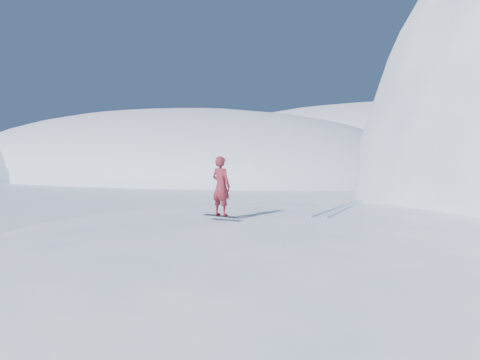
{
  "coord_description": "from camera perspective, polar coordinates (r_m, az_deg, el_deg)",
  "views": [
    {
      "loc": [
        5.91,
        -11.53,
        4.31
      ],
      "look_at": [
        -3.23,
        0.82,
        3.5
      ],
      "focal_mm": 35.0,
      "sensor_mm": 36.0,
      "label": 1
    }
  ],
  "objects": [
    {
      "name": "snowboard",
      "position": [
        14.7,
        -2.33,
        -4.41
      ],
      "size": [
        1.29,
        0.27,
        0.02
      ],
      "primitive_type": "cube",
      "rotation": [
        0.0,
        0.0,
        -0.03
      ],
      "color": "black",
      "rests_on": "near_ridge"
    },
    {
      "name": "near_ridge",
      "position": [
        15.93,
        17.61,
        -12.82
      ],
      "size": [
        36.0,
        28.0,
        4.8
      ],
      "primitive_type": "ellipsoid",
      "color": "white",
      "rests_on": "ground"
    },
    {
      "name": "vapor_plume",
      "position": [
        78.88,
        -13.56,
        -0.21
      ],
      "size": [
        10.05,
        8.04,
        7.03
      ],
      "primitive_type": "ellipsoid",
      "color": "white",
      "rests_on": "ground"
    },
    {
      "name": "snowboarder",
      "position": [
        14.61,
        -2.34,
        -0.74
      ],
      "size": [
        0.69,
        0.46,
        1.86
      ],
      "primitive_type": "imported",
      "rotation": [
        0.0,
        0.0,
        3.11
      ],
      "color": "maroon",
      "rests_on": "snowboard"
    },
    {
      "name": "far_ridge_a",
      "position": [
        104.39,
        -10.16,
        0.59
      ],
      "size": [
        120.0,
        70.0,
        28.0
      ],
      "primitive_type": "ellipsoid",
      "color": "white",
      "rests_on": "ground"
    },
    {
      "name": "far_ridge_c",
      "position": [
        129.98,
        15.83,
        0.99
      ],
      "size": [
        140.0,
        90.0,
        36.0
      ],
      "primitive_type": "ellipsoid",
      "color": "white",
      "rests_on": "ground"
    },
    {
      "name": "board_tracks",
      "position": [
        17.51,
        12.3,
        -3.25
      ],
      "size": [
        1.5,
        5.94,
        0.04
      ],
      "color": "silver",
      "rests_on": "ground"
    },
    {
      "name": "wind_bumps",
      "position": [
        15.71,
        11.01,
        -12.97
      ],
      "size": [
        16.0,
        14.4,
        1.0
      ],
      "color": "white",
      "rests_on": "ground"
    },
    {
      "name": "ground",
      "position": [
        13.65,
        9.23,
        -15.42
      ],
      "size": [
        400.0,
        400.0,
        0.0
      ],
      "primitive_type": "plane",
      "color": "white",
      "rests_on": "ground"
    }
  ]
}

